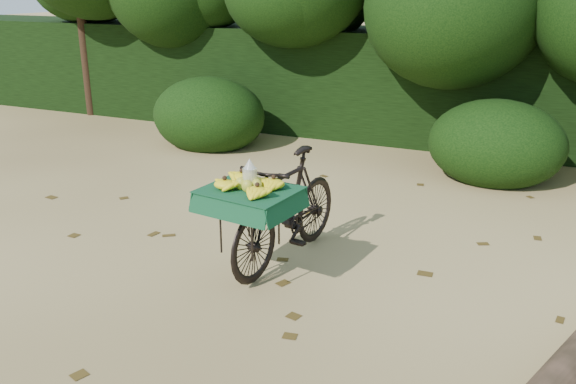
% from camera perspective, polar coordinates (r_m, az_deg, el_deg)
% --- Properties ---
extents(ground, '(80.00, 80.00, 0.00)m').
position_cam_1_polar(ground, '(5.34, -3.54, -9.85)').
color(ground, '#D6B772').
rests_on(ground, ground).
extents(vendor_bicycle, '(0.88, 1.89, 1.09)m').
position_cam_1_polar(vendor_bicycle, '(5.77, -0.22, -1.47)').
color(vendor_bicycle, black).
rests_on(vendor_bicycle, ground).
extents(hedge_backdrop, '(26.00, 1.80, 1.80)m').
position_cam_1_polar(hedge_backdrop, '(10.78, 12.29, 9.73)').
color(hedge_backdrop, black).
rests_on(hedge_backdrop, ground).
extents(tree_row, '(14.50, 2.00, 4.00)m').
position_cam_1_polar(tree_row, '(10.05, 7.96, 15.64)').
color(tree_row, black).
rests_on(tree_row, ground).
extents(bush_clumps, '(8.80, 1.70, 0.90)m').
position_cam_1_polar(bush_clumps, '(8.85, 12.42, 4.74)').
color(bush_clumps, black).
rests_on(bush_clumps, ground).
extents(leaf_litter, '(7.00, 7.30, 0.01)m').
position_cam_1_polar(leaf_litter, '(5.85, -0.57, -7.01)').
color(leaf_litter, '#483613').
rests_on(leaf_litter, ground).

